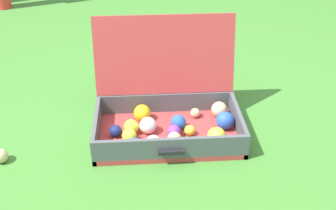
% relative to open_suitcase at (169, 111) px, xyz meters
% --- Properties ---
extents(ground_plane, '(16.00, 16.00, 0.00)m').
position_rel_open_suitcase_xyz_m(ground_plane, '(-0.08, -0.05, -0.10)').
color(ground_plane, '#3D7A2D').
extents(open_suitcase, '(0.66, 0.49, 0.49)m').
position_rel_open_suitcase_xyz_m(open_suitcase, '(0.00, 0.00, 0.00)').
color(open_suitcase, '#B23838').
rests_on(open_suitcase, ground).
extents(stray_ball_on_grass, '(0.06, 0.06, 0.06)m').
position_rel_open_suitcase_xyz_m(stray_ball_on_grass, '(-0.72, -0.18, -0.07)').
color(stray_ball_on_grass, '#D1B784').
rests_on(stray_ball_on_grass, ground).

